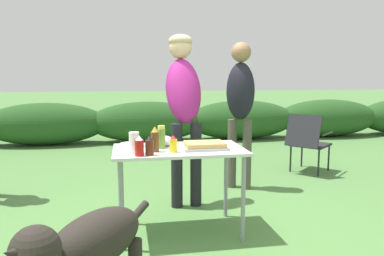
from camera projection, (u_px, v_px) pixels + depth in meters
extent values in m
plane|color=#4C7A3D|center=(179.00, 231.00, 3.27)|extent=(60.00, 60.00, 0.00)
ellipsoid|color=#234C1E|center=(45.00, 124.00, 7.32)|extent=(2.40, 0.90, 0.83)
ellipsoid|color=#234C1E|center=(148.00, 122.00, 7.67)|extent=(2.40, 0.90, 0.83)
ellipsoid|color=#234C1E|center=(241.00, 120.00, 8.01)|extent=(2.40, 0.90, 0.83)
ellipsoid|color=#234C1E|center=(327.00, 118.00, 8.36)|extent=(2.40, 0.90, 0.83)
cube|color=silver|center=(179.00, 150.00, 3.17)|extent=(1.10, 0.64, 0.02)
cylinder|color=gray|center=(121.00, 206.00, 2.87)|extent=(0.04, 0.04, 0.71)
cylinder|color=gray|center=(243.00, 199.00, 3.04)|extent=(0.04, 0.04, 0.71)
cylinder|color=gray|center=(122.00, 186.00, 3.40)|extent=(0.04, 0.04, 0.71)
cylinder|color=gray|center=(226.00, 181.00, 3.57)|extent=(0.04, 0.04, 0.71)
cube|color=#9E9EA3|center=(205.00, 147.00, 3.15)|extent=(0.37, 0.28, 0.02)
cube|color=tan|center=(205.00, 144.00, 3.15)|extent=(0.33, 0.24, 0.04)
cylinder|color=white|center=(132.00, 145.00, 3.24)|extent=(0.21, 0.21, 0.03)
ellipsoid|color=silver|center=(163.00, 141.00, 3.28)|extent=(0.18, 0.18, 0.09)
cylinder|color=white|center=(134.00, 143.00, 2.95)|extent=(0.08, 0.08, 0.17)
cylinder|color=olive|center=(161.00, 139.00, 3.15)|extent=(0.07, 0.07, 0.17)
cylinder|color=#D1CC47|center=(161.00, 127.00, 3.14)|extent=(0.06, 0.06, 0.03)
cylinder|color=yellow|center=(173.00, 146.00, 3.01)|extent=(0.06, 0.06, 0.11)
cone|color=red|center=(173.00, 137.00, 3.00)|extent=(0.05, 0.05, 0.03)
cylinder|color=brown|center=(155.00, 142.00, 3.02)|extent=(0.07, 0.07, 0.16)
cone|color=gold|center=(155.00, 129.00, 3.01)|extent=(0.06, 0.06, 0.05)
cylinder|color=#562314|center=(150.00, 148.00, 2.89)|extent=(0.07, 0.07, 0.12)
cone|color=black|center=(149.00, 138.00, 2.88)|extent=(0.06, 0.06, 0.03)
cylinder|color=red|center=(139.00, 148.00, 2.86)|extent=(0.07, 0.07, 0.12)
cone|color=white|center=(139.00, 138.00, 2.85)|extent=(0.06, 0.06, 0.03)
cylinder|color=black|center=(177.00, 166.00, 3.83)|extent=(0.12, 0.12, 0.87)
cylinder|color=black|center=(196.00, 165.00, 3.88)|extent=(0.12, 0.12, 0.87)
ellipsoid|color=#931E70|center=(183.00, 91.00, 3.87)|extent=(0.40, 0.53, 0.75)
sphere|color=#DBAD89|center=(180.00, 47.00, 3.94)|extent=(0.24, 0.24, 0.24)
ellipsoid|color=tan|center=(180.00, 41.00, 3.93)|extent=(0.25, 0.25, 0.14)
cylinder|color=#4C473D|center=(232.00, 153.00, 4.53)|extent=(0.11, 0.11, 0.83)
cylinder|color=#4C473D|center=(247.00, 155.00, 4.46)|extent=(0.11, 0.11, 0.83)
ellipsoid|color=black|center=(240.00, 91.00, 4.39)|extent=(0.41, 0.39, 0.67)
sphere|color=#936B4C|center=(241.00, 52.00, 4.32)|extent=(0.23, 0.23, 0.23)
ellipsoid|color=#28231E|center=(96.00, 239.00, 1.99)|extent=(0.63, 0.70, 0.29)
sphere|color=#28231E|center=(35.00, 251.00, 1.64)|extent=(0.23, 0.23, 0.23)
cone|color=#28231E|center=(17.00, 253.00, 1.55)|extent=(0.19, 0.21, 0.16)
cylinder|color=#28231E|center=(137.00, 213.00, 2.32)|extent=(0.16, 0.20, 0.12)
cube|color=#232328|center=(310.00, 145.00, 5.29)|extent=(0.65, 0.65, 0.03)
cube|color=#232328|center=(303.00, 131.00, 5.04)|extent=(0.43, 0.45, 0.44)
cylinder|color=black|center=(291.00, 158.00, 5.28)|extent=(0.02, 0.02, 0.38)
cylinder|color=black|center=(319.00, 163.00, 5.03)|extent=(0.02, 0.02, 0.38)
cylinder|color=black|center=(302.00, 154.00, 5.59)|extent=(0.02, 0.02, 0.38)
cylinder|color=black|center=(329.00, 158.00, 5.34)|extent=(0.02, 0.02, 0.38)
cylinder|color=black|center=(295.00, 131.00, 5.40)|extent=(0.33, 0.29, 0.02)
cylinder|color=black|center=(327.00, 134.00, 5.12)|extent=(0.33, 0.29, 0.02)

